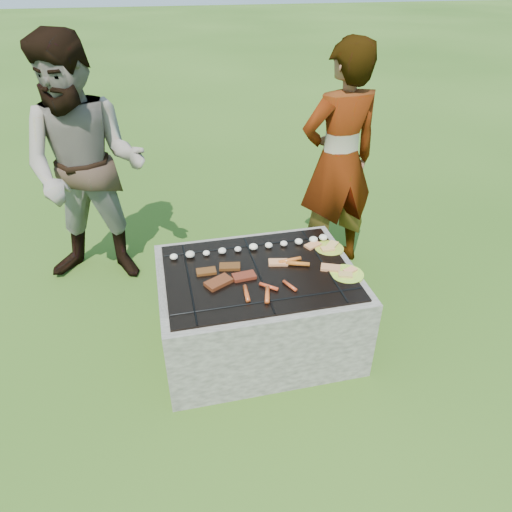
{
  "coord_description": "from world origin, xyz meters",
  "views": [
    {
      "loc": [
        -0.56,
        -2.39,
        2.32
      ],
      "look_at": [
        0.0,
        0.05,
        0.7
      ],
      "focal_mm": 32.0,
      "sensor_mm": 36.0,
      "label": 1
    }
  ],
  "objects_px": {
    "cook": "(339,162)",
    "fire_pit": "(258,310)",
    "bystander": "(87,169)",
    "plate_far": "(329,248)",
    "plate_near": "(347,274)"
  },
  "relations": [
    {
      "from": "fire_pit",
      "to": "plate_near",
      "type": "relative_size",
      "value": 4.93
    },
    {
      "from": "plate_far",
      "to": "fire_pit",
      "type": "bearing_deg",
      "value": -163.32
    },
    {
      "from": "fire_pit",
      "to": "plate_far",
      "type": "distance_m",
      "value": 0.67
    },
    {
      "from": "fire_pit",
      "to": "bystander",
      "type": "bearing_deg",
      "value": 134.22
    },
    {
      "from": "plate_far",
      "to": "bystander",
      "type": "height_order",
      "value": "bystander"
    },
    {
      "from": "fire_pit",
      "to": "plate_far",
      "type": "height_order",
      "value": "plate_far"
    },
    {
      "from": "plate_near",
      "to": "cook",
      "type": "xyz_separation_m",
      "value": [
        0.33,
        1.06,
        0.34
      ]
    },
    {
      "from": "fire_pit",
      "to": "plate_far",
      "type": "relative_size",
      "value": 5.34
    },
    {
      "from": "cook",
      "to": "bystander",
      "type": "distance_m",
      "value": 1.99
    },
    {
      "from": "fire_pit",
      "to": "cook",
      "type": "relative_size",
      "value": 0.69
    },
    {
      "from": "plate_far",
      "to": "cook",
      "type": "bearing_deg",
      "value": 66.07
    },
    {
      "from": "plate_far",
      "to": "bystander",
      "type": "xyz_separation_m",
      "value": [
        -1.65,
        0.95,
        0.37
      ]
    },
    {
      "from": "fire_pit",
      "to": "bystander",
      "type": "relative_size",
      "value": 0.66
    },
    {
      "from": "cook",
      "to": "fire_pit",
      "type": "bearing_deg",
      "value": 36.35
    },
    {
      "from": "cook",
      "to": "bystander",
      "type": "relative_size",
      "value": 0.96
    }
  ]
}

